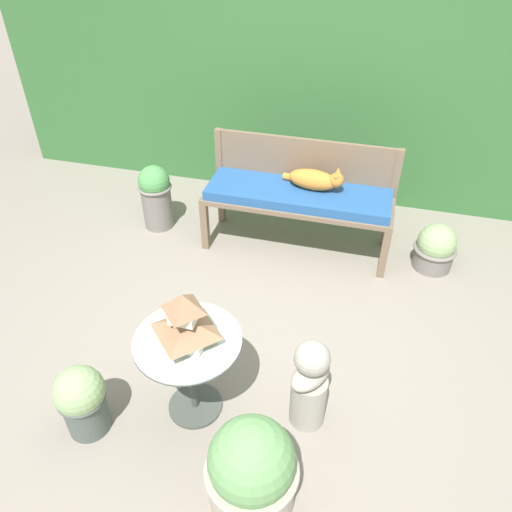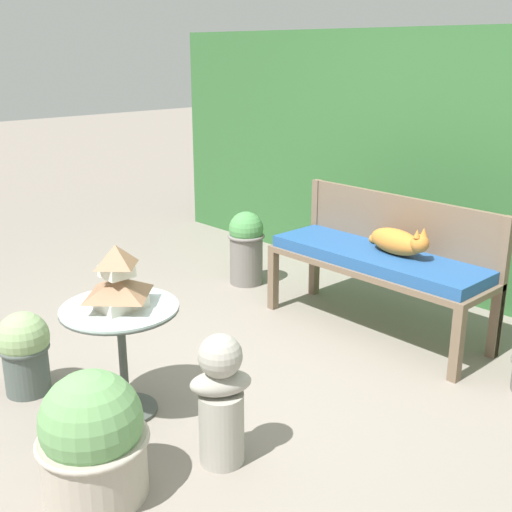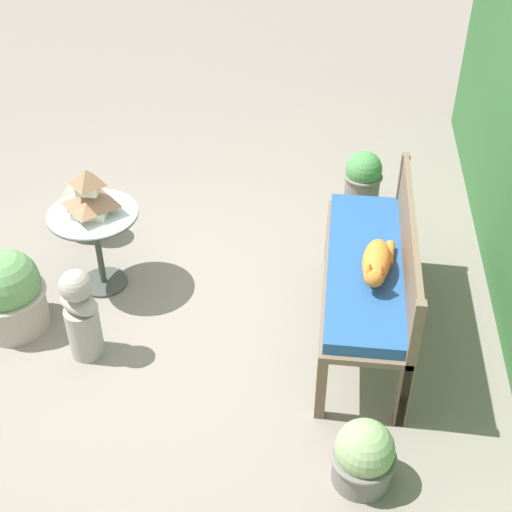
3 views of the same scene
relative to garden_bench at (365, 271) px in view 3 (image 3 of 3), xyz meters
The scene contains 11 objects.
ground 1.33m from the garden_bench, 89.31° to the right, with size 30.00×30.00×0.00m, color gray.
garden_bench is the anchor object (origin of this frame).
bench_backrest 0.30m from the garden_bench, 90.00° to the left, with size 1.58×0.06×0.92m.
cat 0.21m from the garden_bench, 22.83° to the left, with size 0.52×0.23×0.22m.
patio_table 1.85m from the garden_bench, 98.47° to the right, with size 0.61×0.61×0.61m.
pagoda_birdhouse 1.86m from the garden_bench, 98.47° to the right, with size 0.31×0.31×0.33m.
garden_bust 1.78m from the garden_bench, 76.52° to the right, with size 0.28×0.33×0.65m.
potted_plant_path_edge 2.29m from the garden_bench, 111.60° to the right, with size 0.29×0.29×0.48m.
potted_plant_hedge_corner 2.31m from the garden_bench, 84.47° to the right, with size 0.49×0.49×0.59m.
potted_plant_bench_right 1.21m from the garden_bench, ahead, with size 0.35×0.35×0.41m.
potted_plant_patio_mid 1.32m from the garden_bench, behind, with size 0.30×0.30×0.61m.
Camera 3 is at (3.53, 0.96, 3.27)m, focal length 50.00 mm.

